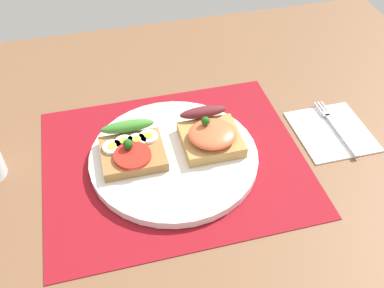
# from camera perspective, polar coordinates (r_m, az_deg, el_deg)

# --- Properties ---
(ground_plane) EXTENTS (1.20, 0.90, 0.03)m
(ground_plane) POSITION_cam_1_polar(r_m,az_deg,el_deg) (0.72, -2.32, -3.13)
(ground_plane) COLOR brown
(placemat) EXTENTS (0.41, 0.34, 0.00)m
(placemat) POSITION_cam_1_polar(r_m,az_deg,el_deg) (0.71, -2.36, -2.17)
(placemat) COLOR maroon
(placemat) RESTS_ON ground_plane
(plate) EXTENTS (0.27, 0.27, 0.01)m
(plate) POSITION_cam_1_polar(r_m,az_deg,el_deg) (0.70, -2.38, -1.70)
(plate) COLOR white
(plate) RESTS_ON placemat
(sandwich_egg_tomato) EXTENTS (0.10, 0.10, 0.04)m
(sandwich_egg_tomato) POSITION_cam_1_polar(r_m,az_deg,el_deg) (0.69, -7.86, -0.55)
(sandwich_egg_tomato) COLOR #9E6D3B
(sandwich_egg_tomato) RESTS_ON plate
(sandwich_salmon) EXTENTS (0.09, 0.10, 0.05)m
(sandwich_salmon) POSITION_cam_1_polar(r_m,az_deg,el_deg) (0.70, 2.40, 1.33)
(sandwich_salmon) COLOR #B58949
(sandwich_salmon) RESTS_ON plate
(napkin) EXTENTS (0.12, 0.13, 0.01)m
(napkin) POSITION_cam_1_polar(r_m,az_deg,el_deg) (0.80, 17.59, 1.87)
(napkin) COLOR white
(napkin) RESTS_ON ground_plane
(fork) EXTENTS (0.02, 0.14, 0.00)m
(fork) POSITION_cam_1_polar(r_m,az_deg,el_deg) (0.80, 18.12, 2.29)
(fork) COLOR #B7B7BC
(fork) RESTS_ON napkin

